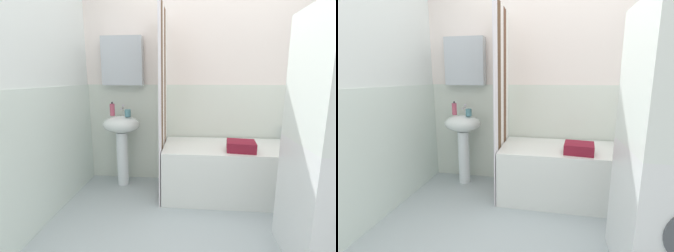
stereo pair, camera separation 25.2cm
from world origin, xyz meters
TOP-DOWN VIEW (x-y plane):
  - ground_plane at (0.00, 0.00)m, footprint 4.80×5.60m
  - wall_back_tiled at (-0.06, 1.26)m, footprint 3.60×0.18m
  - wall_left_tiled at (-1.57, 0.34)m, footprint 0.07×1.81m
  - sink at (-1.07, 1.03)m, footprint 0.44×0.34m
  - faucet at (-1.07, 1.11)m, footprint 0.03×0.12m
  - soap_dispenser at (-1.18, 1.05)m, footprint 0.06×0.06m
  - toothbrush_cup at (-0.98, 0.99)m, footprint 0.07×0.07m
  - bathtub at (0.27, 0.87)m, footprint 1.62×0.70m
  - shower_curtain at (-0.56, 0.87)m, footprint 0.01×0.70m
  - body_wash_bottle at (0.98, 1.16)m, footprint 0.05×0.05m
  - conditioner_bottle at (0.86, 1.13)m, footprint 0.06×0.06m
  - towel_folded at (0.24, 0.69)m, footprint 0.30×0.27m

SIDE VIEW (x-z plane):
  - ground_plane at x=0.00m, z-range -0.04..0.00m
  - bathtub at x=0.27m, z-range 0.00..0.56m
  - towel_folded at x=0.24m, z-range 0.56..0.66m
  - sink at x=-1.07m, z-range 0.20..1.04m
  - conditioner_bottle at x=0.86m, z-range 0.56..0.74m
  - body_wash_bottle at x=0.98m, z-range 0.56..0.75m
  - toothbrush_cup at x=-0.98m, z-range 0.84..0.93m
  - faucet at x=-1.07m, z-range 0.84..0.97m
  - soap_dispenser at x=-1.18m, z-range 0.83..1.00m
  - shower_curtain at x=-0.56m, z-range 0.00..2.00m
  - wall_left_tiled at x=-1.57m, z-range -0.08..2.32m
  - wall_back_tiled at x=-0.06m, z-range -0.06..2.34m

